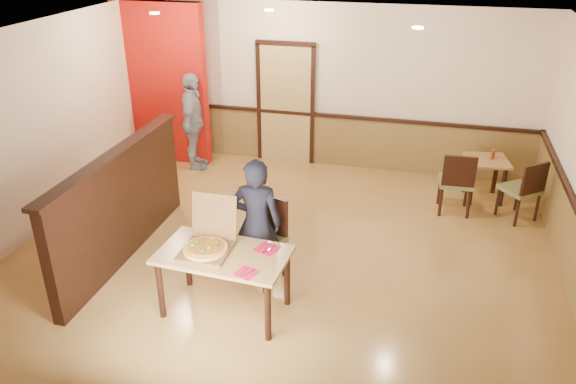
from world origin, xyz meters
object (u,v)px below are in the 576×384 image
(side_chair_left, at_px, (457,181))
(side_table, at_px, (486,169))
(diner, at_px, (257,224))
(condiment, at_px, (493,154))
(diner_chair, at_px, (263,236))
(pizza_box, at_px, (207,245))
(passerby, at_px, (193,122))
(side_chair_right, at_px, (524,188))
(main_table, at_px, (224,262))

(side_chair_left, bearing_deg, side_table, -129.22)
(diner, distance_m, condiment, 4.19)
(diner_chair, relative_size, condiment, 6.80)
(pizza_box, bearing_deg, passerby, 114.52)
(side_chair_right, bearing_deg, passerby, -46.01)
(side_chair_right, bearing_deg, condiment, -95.59)
(side_table, bearing_deg, passerby, 179.37)
(side_chair_left, relative_size, diner, 0.61)
(side_chair_left, height_order, side_chair_right, side_chair_left)
(diner_chair, xyz_separation_m, pizza_box, (-0.40, -0.75, 0.26))
(diner_chair, distance_m, passerby, 3.68)
(side_chair_left, relative_size, condiment, 6.45)
(pizza_box, height_order, condiment, pizza_box)
(condiment, bearing_deg, pizza_box, -130.86)
(side_chair_left, xyz_separation_m, side_table, (0.45, 0.62, -0.03))
(side_chair_left, distance_m, side_chair_right, 0.94)
(diner, bearing_deg, diner_chair, -107.58)
(side_table, height_order, passerby, passerby)
(side_chair_left, bearing_deg, diner_chair, 41.59)
(diner_chair, height_order, condiment, diner_chair)
(side_chair_right, distance_m, passerby, 5.41)
(passerby, height_order, pizza_box, passerby)
(side_table, distance_m, pizza_box, 4.82)
(diner, height_order, passerby, passerby)
(side_chair_left, xyz_separation_m, passerby, (-4.42, 0.68, 0.31))
(main_table, relative_size, side_chair_left, 1.48)
(passerby, bearing_deg, diner, -159.73)
(main_table, xyz_separation_m, pizza_box, (-0.18, 0.02, 0.18))
(diner, bearing_deg, condiment, -139.43)
(passerby, xyz_separation_m, pizza_box, (1.75, -3.72, -0.03))
(main_table, xyz_separation_m, diner, (0.19, 0.61, 0.17))
(passerby, bearing_deg, diner_chair, -158.03)
(side_chair_right, relative_size, diner, 0.58)
(side_chair_right, bearing_deg, diner_chair, -3.30)
(main_table, xyz_separation_m, side_chair_left, (2.49, 3.06, -0.11))
(diner, distance_m, passerby, 3.77)
(main_table, distance_m, passerby, 4.21)
(diner_chair, bearing_deg, diner, -82.71)
(passerby, relative_size, condiment, 11.16)
(side_table, relative_size, diner, 0.45)
(diner_chair, relative_size, side_table, 1.43)
(side_chair_left, height_order, passerby, passerby)
(main_table, relative_size, side_table, 2.01)
(diner_chair, distance_m, side_table, 3.99)
(side_chair_right, distance_m, pizza_box, 4.74)
(side_chair_right, distance_m, side_table, 0.78)
(main_table, distance_m, side_table, 4.71)
(diner, bearing_deg, side_table, -138.96)
(side_chair_left, xyz_separation_m, side_chair_right, (0.94, 0.02, -0.02))
(diner_chair, relative_size, diner, 0.64)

